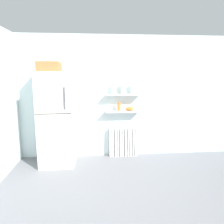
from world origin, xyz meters
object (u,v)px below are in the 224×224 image
Objects in this scene: refrigerator at (57,117)px; vase at (119,107)px; shelf_bowl at (130,109)px; storage_jar_2 at (133,89)px; storage_jar_1 at (124,89)px; storage_jar_0 at (114,89)px; radiator at (123,142)px.

refrigerator reaches higher than vase.
storage_jar_2 is at bearing 0.00° from shelf_bowl.
refrigerator reaches higher than storage_jar_1.
storage_jar_1 is 0.45m from shelf_bowl.
storage_jar_1 is at bearing 180.00° from shelf_bowl.
shelf_bowl is (0.14, 0.00, -0.43)m from storage_jar_1.
shelf_bowl is (0.34, 0.00, -0.42)m from storage_jar_0.
refrigerator is at bearing -170.35° from storage_jar_1.
storage_jar_0 reaches higher than radiator.
radiator is at bearing 16.77° from vase.
refrigerator is 1.48m from storage_jar_1.
storage_jar_1 reaches higher than storage_jar_0.
radiator is 0.80m from vase.
vase is 0.24m from shelf_bowl.
vase is (0.10, 0.00, -0.37)m from storage_jar_0.
vase is at bearing 180.00° from storage_jar_1.
refrigerator is at bearing -169.61° from vase.
storage_jar_2 is (0.41, 0.00, 0.00)m from storage_jar_0.
shelf_bowl is at bearing 0.00° from storage_jar_0.
storage_jar_2 reaches higher than shelf_bowl.
vase is at bearing 180.00° from shelf_bowl.
refrigerator is 1.52m from shelf_bowl.
storage_jar_2 is (0.20, 0.00, -0.00)m from storage_jar_1.
radiator is 1.19m from storage_jar_0.
storage_jar_2 reaches higher than storage_jar_0.
storage_jar_2 is 0.48m from vase.
storage_jar_0 is at bearing -171.62° from radiator.
radiator is 3.52× the size of shelf_bowl.
refrigerator is 3.14× the size of radiator.
storage_jar_1 is 1.27× the size of shelf_bowl.
shelf_bowl is at bearing -12.51° from radiator.
storage_jar_1 reaches higher than vase.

